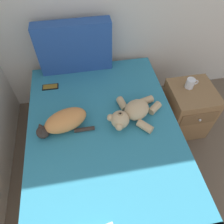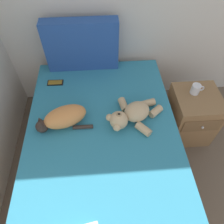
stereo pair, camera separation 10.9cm
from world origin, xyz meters
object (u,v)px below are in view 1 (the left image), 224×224
at_px(cat, 64,122).
at_px(cell_phone, 50,87).
at_px(bed, 107,158).
at_px(teddy_bear, 132,113).
at_px(mug, 190,83).
at_px(nightstand, 187,110).
at_px(patterned_cushion, 75,47).

xyz_separation_m(cat, cell_phone, (-0.12, 0.48, -0.07)).
xyz_separation_m(bed, cell_phone, (-0.42, 0.67, 0.29)).
distance_m(bed, cell_phone, 0.84).
distance_m(cat, teddy_bear, 0.55).
height_order(bed, mug, mug).
height_order(cat, cell_phone, cat).
bearing_deg(nightstand, bed, -155.87).
bearing_deg(nightstand, cat, -169.95).
bearing_deg(bed, teddy_bear, 37.52).
relative_size(patterned_cushion, teddy_bear, 1.42).
bearing_deg(nightstand, cell_phone, 168.65).
relative_size(patterned_cushion, mug, 5.71).
distance_m(teddy_bear, mug, 0.69).
bearing_deg(patterned_cushion, cat, -102.34).
xyz_separation_m(cat, nightstand, (1.21, 0.21, -0.36)).
distance_m(bed, teddy_bear, 0.47).
bearing_deg(cell_phone, cat, -76.08).
bearing_deg(teddy_bear, mug, 23.80).
bearing_deg(mug, patterned_cushion, 156.85).
distance_m(patterned_cushion, teddy_bear, 0.83).
relative_size(bed, nightstand, 3.59).
bearing_deg(patterned_cushion, mug, -23.15).
distance_m(patterned_cushion, nightstand, 1.28).
xyz_separation_m(bed, cat, (-0.30, 0.19, 0.36)).
distance_m(bed, patterned_cushion, 1.06).
xyz_separation_m(bed, patterned_cushion, (-0.15, 0.90, 0.53)).
bearing_deg(bed, cell_phone, 122.20).
bearing_deg(cell_phone, bed, -57.80).
relative_size(cat, cell_phone, 2.96).
height_order(cat, teddy_bear, teddy_bear).
bearing_deg(bed, nightstand, 24.13).
height_order(cell_phone, mug, mug).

